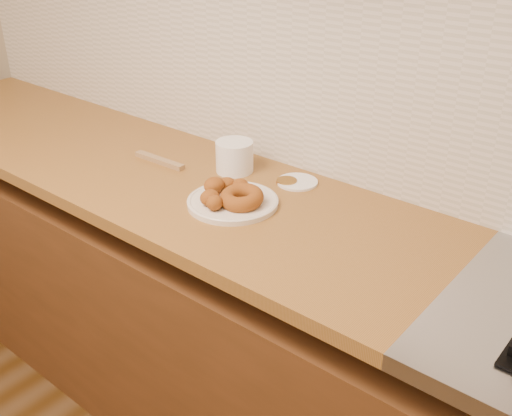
% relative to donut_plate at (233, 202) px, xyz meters
% --- Properties ---
extents(wall_back, '(4.00, 0.02, 2.70)m').
position_rel_donut_plate_xyz_m(wall_back, '(0.12, 0.34, 0.44)').
color(wall_back, '#B0A38A').
rests_on(wall_back, ground).
extents(base_cabinet, '(3.60, 0.60, 0.77)m').
position_rel_donut_plate_xyz_m(base_cabinet, '(0.12, 0.03, -0.52)').
color(base_cabinet, '#573016').
rests_on(base_cabinet, floor).
extents(butcher_block, '(2.30, 0.62, 0.04)m').
position_rel_donut_plate_xyz_m(butcher_block, '(-0.53, 0.03, -0.03)').
color(butcher_block, olive).
rests_on(butcher_block, base_cabinet).
extents(backsplash, '(3.60, 0.02, 0.60)m').
position_rel_donut_plate_xyz_m(backsplash, '(0.12, 0.33, 0.29)').
color(backsplash, silver).
rests_on(backsplash, wall_back).
extents(donut_plate, '(0.25, 0.25, 0.01)m').
position_rel_donut_plate_xyz_m(donut_plate, '(0.00, 0.00, 0.00)').
color(donut_plate, silver).
rests_on(donut_plate, butcher_block).
extents(ring_donut, '(0.13, 0.14, 0.05)m').
position_rel_donut_plate_xyz_m(ring_donut, '(0.04, -0.00, 0.03)').
color(ring_donut, '#925C23').
rests_on(ring_donut, donut_plate).
extents(fried_dough_chunks, '(0.13, 0.19, 0.04)m').
position_rel_donut_plate_xyz_m(fried_dough_chunks, '(-0.04, -0.01, 0.03)').
color(fried_dough_chunks, '#925C23').
rests_on(fried_dough_chunks, donut_plate).
extents(plastic_tub, '(0.12, 0.12, 0.10)m').
position_rel_donut_plate_xyz_m(plastic_tub, '(-0.15, 0.18, 0.04)').
color(plastic_tub, white).
rests_on(plastic_tub, butcher_block).
extents(tub_lid, '(0.14, 0.14, 0.01)m').
position_rel_donut_plate_xyz_m(tub_lid, '(0.06, 0.23, -0.00)').
color(tub_lid, white).
rests_on(tub_lid, butcher_block).
extents(brass_jar_lid, '(0.08, 0.08, 0.01)m').
position_rel_donut_plate_xyz_m(brass_jar_lid, '(0.03, 0.21, -0.00)').
color(brass_jar_lid, olive).
rests_on(brass_jar_lid, butcher_block).
extents(wooden_utensil, '(0.20, 0.03, 0.02)m').
position_rel_donut_plate_xyz_m(wooden_utensil, '(-0.37, 0.07, 0.00)').
color(wooden_utensil, '#97764C').
rests_on(wooden_utensil, butcher_block).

